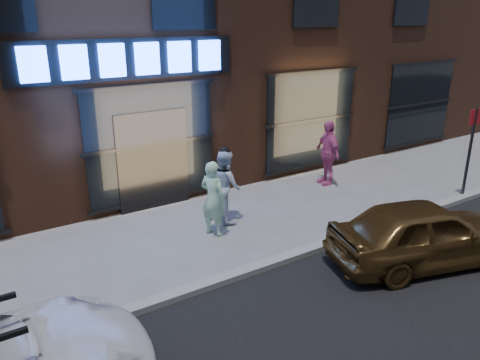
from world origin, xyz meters
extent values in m
plane|color=slate|center=(0.00, 0.00, 0.00)|extent=(90.00, 90.00, 0.00)
cube|color=gray|center=(0.00, 0.00, 0.06)|extent=(60.00, 0.25, 0.12)
cube|color=black|center=(-0.40, 3.95, 3.60)|extent=(5.20, 0.06, 0.90)
cube|color=black|center=(0.00, 3.92, 1.20)|extent=(1.80, 0.10, 2.40)
cube|color=#FFBF72|center=(0.00, 3.98, 1.60)|extent=(3.00, 0.04, 2.60)
cube|color=black|center=(0.00, 3.94, 1.60)|extent=(3.20, 0.06, 2.80)
cube|color=#FFBF72|center=(5.00, 3.98, 1.60)|extent=(3.00, 0.04, 2.60)
cube|color=black|center=(5.00, 3.94, 1.60)|extent=(3.20, 0.06, 2.80)
cube|color=#FFBF72|center=(10.00, 3.98, 1.60)|extent=(3.00, 0.04, 2.60)
cube|color=black|center=(10.00, 3.94, 1.60)|extent=(3.20, 0.06, 2.80)
cube|color=#2659FF|center=(-2.40, 3.88, 3.60)|extent=(0.55, 0.12, 0.70)
cube|color=#2659FF|center=(-1.60, 3.88, 3.60)|extent=(0.55, 0.12, 0.70)
cube|color=#2659FF|center=(-0.80, 3.88, 3.60)|extent=(0.55, 0.12, 0.70)
cube|color=#2659FF|center=(0.00, 3.88, 3.60)|extent=(0.55, 0.12, 0.70)
cube|color=#2659FF|center=(0.80, 3.88, 3.60)|extent=(0.55, 0.12, 0.70)
cube|color=#2659FF|center=(1.60, 3.88, 3.60)|extent=(0.55, 0.12, 0.70)
imported|color=#A4D8B9|center=(0.44, 1.79, 0.83)|extent=(0.61, 0.72, 1.66)
imported|color=white|center=(1.05, 2.30, 0.85)|extent=(0.71, 0.88, 1.69)
imported|color=#D25695|center=(4.74, 2.88, 0.90)|extent=(0.64, 1.12, 1.81)
imported|color=brown|center=(3.18, -1.48, 0.64)|extent=(4.00, 2.50, 1.27)
cylinder|color=#262628|center=(6.95, 0.10, 1.18)|extent=(0.07, 0.07, 2.36)
cube|color=#A01216|center=(6.95, 0.10, 2.15)|extent=(0.38, 0.07, 0.37)
camera|label=1|loc=(-4.12, -6.27, 4.53)|focal=35.00mm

